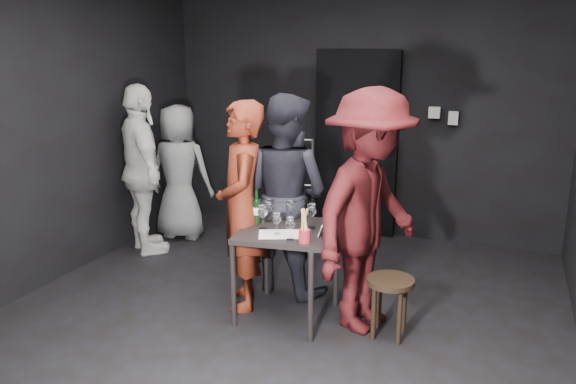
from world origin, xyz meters
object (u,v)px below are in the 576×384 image
at_px(bystander_grey, 180,171).
at_px(breadstick_cup, 304,226).
at_px(woman_black, 285,177).
at_px(server_red, 241,190).
at_px(wine_bottle, 257,211).
at_px(man_maroon, 370,183).
at_px(stool, 390,290).
at_px(bystander_cream, 141,155).
at_px(hand_truck, 298,214).
at_px(tasting_table, 287,240).

distance_m(bystander_grey, breadstick_cup, 2.64).
bearing_deg(bystander_grey, woman_black, 146.98).
distance_m(server_red, bystander_grey, 1.95).
distance_m(bystander_grey, wine_bottle, 2.06).
relative_size(bystander_grey, wine_bottle, 5.62).
bearing_deg(bystander_grey, man_maroon, 147.40).
relative_size(stool, server_red, 0.23).
height_order(woman_black, bystander_cream, bystander_cream).
relative_size(hand_truck, bystander_grey, 0.72).
distance_m(woman_black, bystander_grey, 1.86).
xyz_separation_m(man_maroon, breadstick_cup, (-0.40, -0.32, -0.29)).
relative_size(stool, bystander_cream, 0.22).
bearing_deg(hand_truck, server_red, -92.58).
xyz_separation_m(tasting_table, stool, (0.84, -0.02, -0.27)).
height_order(server_red, breadstick_cup, server_red).
bearing_deg(hand_truck, tasting_table, -81.70).
bearing_deg(man_maroon, hand_truck, 51.92).
bearing_deg(man_maroon, bystander_cream, 92.33).
xyz_separation_m(tasting_table, bystander_grey, (-1.85, 1.37, 0.12)).
relative_size(hand_truck, woman_black, 0.54).
distance_m(hand_truck, stool, 2.59).
bearing_deg(hand_truck, wine_bottle, -88.71).
bearing_deg(server_red, tasting_table, 52.98).
height_order(woman_black, man_maroon, man_maroon).
relative_size(man_maroon, wine_bottle, 8.43).
bearing_deg(stool, breadstick_cup, -160.51).
bearing_deg(bystander_grey, hand_truck, -154.61).
relative_size(server_red, woman_black, 0.97).
xyz_separation_m(woman_black, breadstick_cup, (0.46, -0.75, -0.16)).
xyz_separation_m(server_red, man_maroon, (1.06, 0.02, 0.16)).
relative_size(woman_black, bystander_grey, 1.34).
bearing_deg(server_red, bystander_cream, -144.91).
distance_m(hand_truck, man_maroon, 2.56).
bearing_deg(wine_bottle, bystander_cream, 155.13).
xyz_separation_m(wine_bottle, breadstick_cup, (0.52, -0.28, 0.02)).
distance_m(tasting_table, bystander_grey, 2.31).
xyz_separation_m(woman_black, man_maroon, (0.86, -0.43, 0.13)).
bearing_deg(bystander_cream, tasting_table, -162.56).
bearing_deg(woman_black, tasting_table, 126.77).
xyz_separation_m(bystander_cream, wine_bottle, (1.67, -0.77, -0.20)).
height_order(hand_truck, man_maroon, man_maroon).
relative_size(man_maroon, breadstick_cup, 8.52).
relative_size(stool, woman_black, 0.23).
xyz_separation_m(server_red, bystander_cream, (-1.52, 0.75, 0.05)).
bearing_deg(breadstick_cup, server_red, 155.40).
relative_size(tasting_table, wine_bottle, 2.72).
height_order(server_red, wine_bottle, server_red).
height_order(server_red, man_maroon, man_maroon).
distance_m(stool, bystander_grey, 3.06).
height_order(bystander_cream, bystander_grey, bystander_cream).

